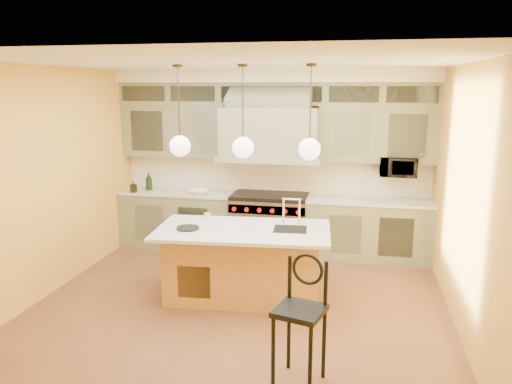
% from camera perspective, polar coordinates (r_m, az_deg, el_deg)
% --- Properties ---
extents(floor, '(5.00, 5.00, 0.00)m').
position_cam_1_polar(floor, '(6.24, -2.00, -13.08)').
color(floor, brown).
rests_on(floor, ground).
extents(ceiling, '(5.00, 5.00, 0.00)m').
position_cam_1_polar(ceiling, '(5.66, -2.22, 14.58)').
color(ceiling, white).
rests_on(ceiling, wall_back).
extents(wall_back, '(5.00, 0.00, 5.00)m').
position_cam_1_polar(wall_back, '(8.19, 2.05, 3.62)').
color(wall_back, gold).
rests_on(wall_back, ground).
extents(wall_front, '(5.00, 0.00, 5.00)m').
position_cam_1_polar(wall_front, '(3.49, -11.98, -8.32)').
color(wall_front, gold).
rests_on(wall_front, ground).
extents(wall_left, '(0.00, 5.00, 5.00)m').
position_cam_1_polar(wall_left, '(6.81, -23.00, 0.94)').
color(wall_left, gold).
rests_on(wall_left, ground).
extents(wall_right, '(0.00, 5.00, 5.00)m').
position_cam_1_polar(wall_right, '(5.73, 22.96, -0.99)').
color(wall_right, gold).
rests_on(wall_right, ground).
extents(back_cabinetry, '(5.00, 0.77, 2.90)m').
position_cam_1_polar(back_cabinetry, '(7.93, 1.73, 3.20)').
color(back_cabinetry, '#757C5C').
rests_on(back_cabinetry, floor).
extents(range, '(1.20, 0.74, 0.96)m').
position_cam_1_polar(range, '(8.05, 1.58, -3.55)').
color(range, silver).
rests_on(range, floor).
extents(kitchen_island, '(2.21, 1.31, 1.35)m').
position_cam_1_polar(kitchen_island, '(6.36, -1.37, -7.97)').
color(kitchen_island, '#AB753C').
rests_on(kitchen_island, floor).
extents(counter_stool, '(0.51, 0.51, 1.18)m').
position_cam_1_polar(counter_stool, '(4.59, 5.16, -13.52)').
color(counter_stool, black).
rests_on(counter_stool, floor).
extents(microwave, '(0.54, 0.37, 0.30)m').
position_cam_1_polar(microwave, '(7.85, 15.93, 2.80)').
color(microwave, black).
rests_on(microwave, back_cabinetry).
extents(oil_bottle_a, '(0.12, 0.12, 0.29)m').
position_cam_1_polar(oil_bottle_a, '(8.51, -12.15, 1.20)').
color(oil_bottle_a, black).
rests_on(oil_bottle_a, back_cabinetry).
extents(oil_bottle_b, '(0.09, 0.09, 0.19)m').
position_cam_1_polar(oil_bottle_b, '(8.39, -13.84, 0.60)').
color(oil_bottle_b, black).
rests_on(oil_bottle_b, back_cabinetry).
extents(fruit_bowl, '(0.31, 0.31, 0.07)m').
position_cam_1_polar(fruit_bowl, '(8.06, -6.53, -0.01)').
color(fruit_bowl, white).
rests_on(fruit_bowl, back_cabinetry).
extents(cup, '(0.09, 0.09, 0.09)m').
position_cam_1_polar(cup, '(6.61, -5.57, -2.79)').
color(cup, silver).
rests_on(cup, kitchen_island).
extents(pendant_left, '(0.26, 0.26, 1.11)m').
position_cam_1_polar(pendant_left, '(6.25, -8.69, 5.48)').
color(pendant_left, '#2D2319').
rests_on(pendant_left, ceiling).
extents(pendant_center, '(0.26, 0.26, 1.11)m').
position_cam_1_polar(pendant_center, '(6.02, -1.49, 5.37)').
color(pendant_center, '#2D2319').
rests_on(pendant_center, ceiling).
extents(pendant_right, '(0.26, 0.26, 1.11)m').
position_cam_1_polar(pendant_right, '(5.89, 6.15, 5.16)').
color(pendant_right, '#2D2319').
rests_on(pendant_right, ceiling).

